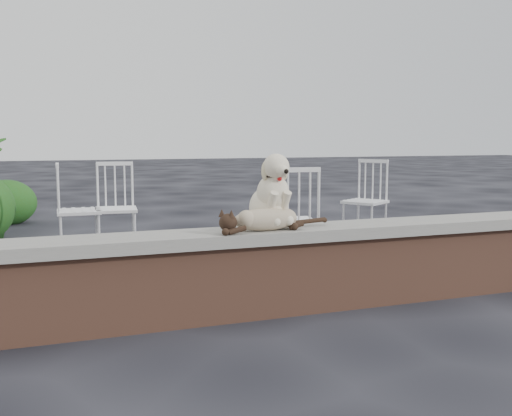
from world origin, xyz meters
name	(u,v)px	position (x,y,z in m)	size (l,w,h in m)	color
ground	(276,312)	(0.00, 0.00, 0.00)	(60.00, 60.00, 0.00)	black
brick_wall	(276,276)	(0.00, 0.00, 0.25)	(6.00, 0.30, 0.50)	brown
capstone	(276,234)	(0.00, 0.00, 0.54)	(6.20, 0.40, 0.08)	slate
dog	(269,190)	(-0.02, 0.09, 0.84)	(0.34, 0.44, 0.51)	beige
cat	(266,218)	(-0.10, -0.06, 0.66)	(1.00, 0.24, 0.17)	tan
chair_d	(365,200)	(2.06, 2.30, 0.47)	(0.56, 0.56, 0.94)	white
chair_e	(79,210)	(-1.13, 2.50, 0.47)	(0.56, 0.56, 0.94)	white
chair_b	(116,208)	(-0.76, 2.53, 0.47)	(0.56, 0.56, 0.94)	white
chair_c	(292,219)	(0.61, 1.11, 0.47)	(0.56, 0.56, 0.94)	white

